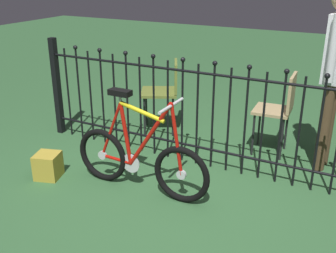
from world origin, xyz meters
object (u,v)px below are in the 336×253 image
object	(u,v)px
bicycle	(140,159)
display_crate	(48,166)
chair_tan	(280,106)
person_visitor	(336,63)
chair_olive	(166,88)

from	to	relation	value
bicycle	display_crate	bearing A→B (deg)	-167.04
chair_tan	display_crate	xyz separation A→B (m)	(-1.80, -1.55, -0.42)
bicycle	chair_tan	bearing A→B (deg)	56.42
chair_tan	display_crate	size ratio (longest dim) A/B	3.61
person_visitor	display_crate	distance (m)	2.86
chair_olive	bicycle	bearing A→B (deg)	-71.08
display_crate	chair_tan	bearing A→B (deg)	40.83
bicycle	chair_tan	distance (m)	1.63
bicycle	chair_tan	world-z (taller)	bicycle
bicycle	chair_olive	xyz separation A→B (m)	(-0.47, 1.36, 0.23)
person_visitor	chair_olive	bearing A→B (deg)	176.84
display_crate	person_visitor	bearing A→B (deg)	32.78
chair_olive	chair_tan	bearing A→B (deg)	-0.61
chair_tan	person_visitor	size ratio (longest dim) A/B	0.50
bicycle	person_visitor	xyz separation A→B (m)	(1.37, 1.26, 0.75)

